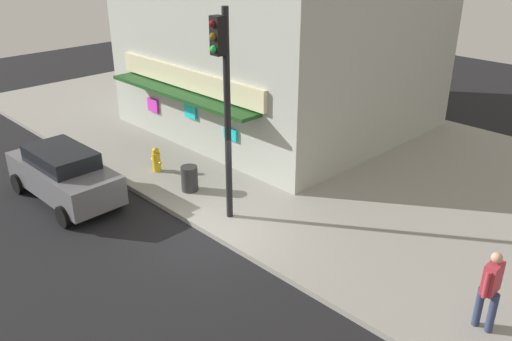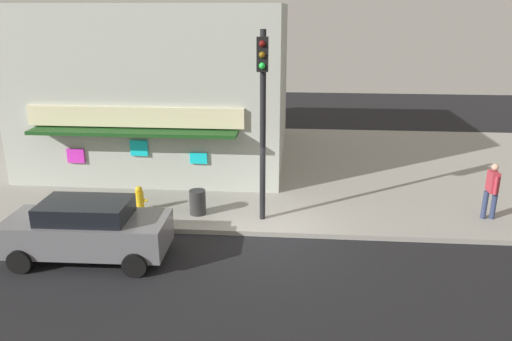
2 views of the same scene
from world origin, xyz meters
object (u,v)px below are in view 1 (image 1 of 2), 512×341
Objects in this scene: traffic_light at (224,92)px; parked_car_grey at (64,174)px; pedestrian at (490,287)px; fire_hydrant at (156,160)px; trash_can at (190,179)px.

parked_car_grey is at bearing -150.00° from traffic_light.
pedestrian is 12.08m from parked_car_grey.
fire_hydrant is at bearing 174.15° from traffic_light.
traffic_light reaches higher than fire_hydrant.
parked_car_grey is (-2.41, -2.92, 0.31)m from trash_can.
pedestrian reaches higher than trash_can.
fire_hydrant is at bearing 176.84° from trash_can.
traffic_light reaches higher than pedestrian.
trash_can is at bearing 50.43° from parked_car_grey.
parked_car_grey is (-4.52, -2.61, -2.97)m from traffic_light.
traffic_light is 6.00m from parked_car_grey.
traffic_light is at bearing -174.51° from pedestrian.
parked_car_grey is at bearing -98.68° from fire_hydrant.
fire_hydrant is 1.95m from trash_can.
pedestrian is at bearing 2.33° from trash_can.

